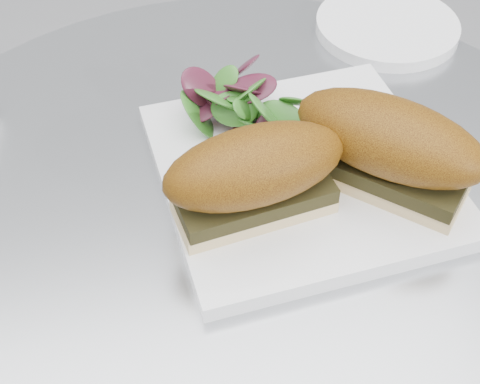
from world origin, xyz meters
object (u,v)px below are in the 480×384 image
(sandwich_left, at_px, (255,174))
(sandwich_right, at_px, (388,145))
(saucer, at_px, (387,26))
(plate, at_px, (301,172))

(sandwich_left, relative_size, sandwich_right, 0.93)
(sandwich_left, bearing_deg, sandwich_right, -3.71)
(sandwich_left, distance_m, saucer, 0.33)
(saucer, bearing_deg, sandwich_left, -129.40)
(plate, height_order, saucer, plate)
(sandwich_right, bearing_deg, sandwich_left, -132.18)
(sandwich_left, xyz_separation_m, saucer, (0.21, 0.25, -0.05))
(plate, relative_size, sandwich_left, 1.55)
(plate, xyz_separation_m, sandwich_left, (-0.05, -0.04, 0.05))
(sandwich_left, bearing_deg, saucer, 41.04)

